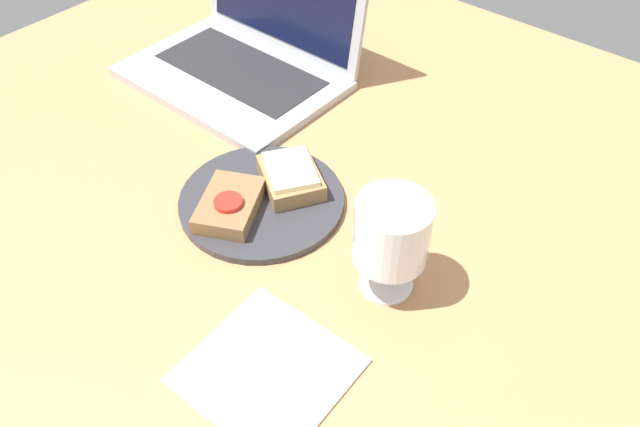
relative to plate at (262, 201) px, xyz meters
The scene contains 7 objects.
wooden_table 3.14cm from the plate, 39.63° to the right, with size 140.00×140.00×3.00cm, color #B27F51.
plate is the anchor object (origin of this frame).
sandwich_with_cheese 5.09cm from the plate, 73.90° to the left, with size 11.84×11.10×3.17cm.
sandwich_with_tomato 5.00cm from the plate, 105.56° to the right, with size 10.92×12.28×2.90cm.
wine_glass 22.39cm from the plate, ahead, with size 8.52×8.52×13.10cm.
laptop 33.73cm from the plate, 136.97° to the left, with size 35.03×27.61×23.03cm.
napkin 25.76cm from the plate, 44.75° to the right, with size 15.96×15.57×0.40cm, color white.
Camera 1 is at (43.22, -39.79, 61.32)cm, focal length 35.00 mm.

